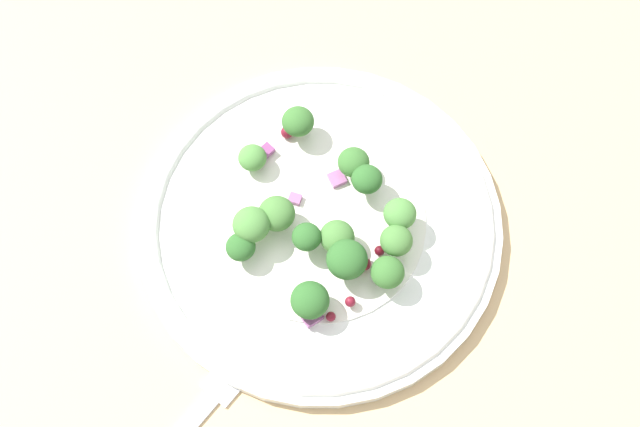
{
  "coord_description": "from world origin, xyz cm",
  "views": [
    {
      "loc": [
        -22.82,
        8.01,
        56.59
      ],
      "look_at": [
        -2.34,
        -2.85,
        2.7
      ],
      "focal_mm": 45.37,
      "sensor_mm": 36.0,
      "label": 1
    }
  ],
  "objects_px": {
    "plate": "(320,223)",
    "broccoli_floret_2": "(347,260)",
    "broccoli_floret_1": "(307,237)",
    "broccoli_floret_0": "(337,237)"
  },
  "relations": [
    {
      "from": "plate",
      "to": "broccoli_floret_2",
      "type": "height_order",
      "value": "broccoli_floret_2"
    },
    {
      "from": "broccoli_floret_1",
      "to": "broccoli_floret_2",
      "type": "relative_size",
      "value": 0.73
    },
    {
      "from": "broccoli_floret_1",
      "to": "broccoli_floret_2",
      "type": "height_order",
      "value": "broccoli_floret_2"
    },
    {
      "from": "plate",
      "to": "broccoli_floret_2",
      "type": "bearing_deg",
      "value": 178.13
    },
    {
      "from": "plate",
      "to": "broccoli_floret_2",
      "type": "relative_size",
      "value": 9.13
    },
    {
      "from": "plate",
      "to": "broccoli_floret_2",
      "type": "distance_m",
      "value": 0.05
    },
    {
      "from": "plate",
      "to": "broccoli_floret_2",
      "type": "xyz_separation_m",
      "value": [
        -0.04,
        0.0,
        0.03
      ]
    },
    {
      "from": "broccoli_floret_0",
      "to": "broccoli_floret_2",
      "type": "distance_m",
      "value": 0.02
    },
    {
      "from": "broccoli_floret_1",
      "to": "broccoli_floret_2",
      "type": "distance_m",
      "value": 0.03
    },
    {
      "from": "plate",
      "to": "broccoli_floret_0",
      "type": "bearing_deg",
      "value": -175.91
    }
  ]
}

